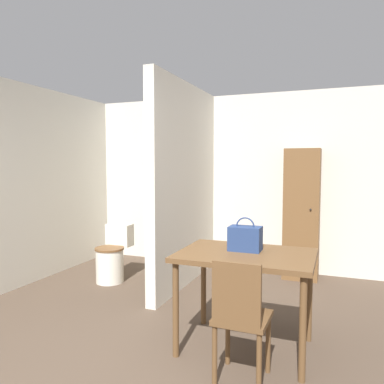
{
  "coord_description": "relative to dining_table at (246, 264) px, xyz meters",
  "views": [
    {
      "loc": [
        1.36,
        -1.8,
        1.51
      ],
      "look_at": [
        0.05,
        1.59,
        1.24
      ],
      "focal_mm": 35.0,
      "sensor_mm": 36.0,
      "label": 1
    }
  ],
  "objects": [
    {
      "name": "partition_wall",
      "position": [
        -1.11,
        1.41,
        0.55
      ],
      "size": [
        0.12,
        1.93,
        2.5
      ],
      "color": "beige",
      "rests_on": "ground_plane"
    },
    {
      "name": "wall_back",
      "position": [
        -0.7,
        2.43,
        0.55
      ],
      "size": [
        5.46,
        0.12,
        2.5
      ],
      "color": "beige",
      "rests_on": "ground_plane"
    },
    {
      "name": "wooden_chair",
      "position": [
        0.08,
        -0.5,
        -0.22
      ],
      "size": [
        0.37,
        0.37,
        0.88
      ],
      "rotation": [
        0.0,
        0.0,
        -0.02
      ],
      "color": "brown",
      "rests_on": "ground_plane"
    },
    {
      "name": "dining_table",
      "position": [
        0.0,
        0.0,
        0.0
      ],
      "size": [
        1.08,
        0.77,
        0.8
      ],
      "color": "brown",
      "rests_on": "ground_plane"
    },
    {
      "name": "wooden_cabinet",
      "position": [
        0.25,
        2.16,
        0.15
      ],
      "size": [
        0.45,
        0.42,
        1.71
      ],
      "color": "brown",
      "rests_on": "ground_plane"
    },
    {
      "name": "toilet",
      "position": [
        -2.01,
        1.13,
        -0.4
      ],
      "size": [
        0.37,
        0.52,
        0.71
      ],
      "color": "silver",
      "rests_on": "ground_plane"
    },
    {
      "name": "wall_left",
      "position": [
        -2.98,
        0.62,
        0.55
      ],
      "size": [
        0.12,
        4.5,
        2.5
      ],
      "color": "beige",
      "rests_on": "ground_plane"
    },
    {
      "name": "handbag",
      "position": [
        -0.03,
        0.08,
        0.2
      ],
      "size": [
        0.26,
        0.17,
        0.28
      ],
      "color": "navy",
      "rests_on": "dining_table"
    }
  ]
}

